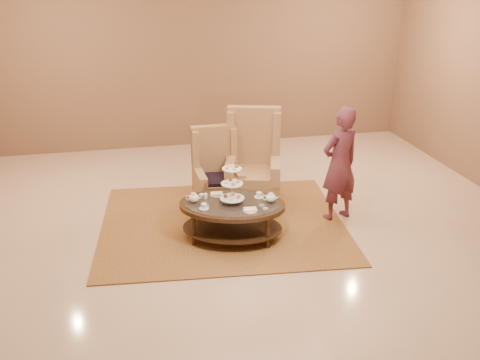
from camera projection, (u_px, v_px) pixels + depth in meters
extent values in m
plane|color=beige|center=(247.00, 238.00, 6.89)|extent=(8.00, 8.00, 0.00)
cube|color=beige|center=(247.00, 238.00, 6.89)|extent=(8.00, 8.00, 0.02)
cube|color=#846148|center=(200.00, 53.00, 9.85)|extent=(8.00, 0.04, 3.50)
cube|color=#A3783A|center=(223.00, 223.00, 7.28)|extent=(3.47, 2.97, 0.02)
cylinder|color=black|center=(194.00, 230.00, 6.62)|extent=(0.07, 0.07, 0.44)
cylinder|color=black|center=(268.00, 233.00, 6.56)|extent=(0.07, 0.07, 0.44)
cylinder|color=black|center=(199.00, 213.00, 7.07)|extent=(0.07, 0.07, 0.44)
cylinder|color=black|center=(269.00, 216.00, 7.01)|extent=(0.07, 0.07, 0.44)
cylinder|color=silver|center=(232.00, 183.00, 6.61)|extent=(0.01, 0.01, 0.55)
torus|color=silver|center=(232.00, 162.00, 6.50)|extent=(0.14, 0.05, 0.14)
cylinder|color=white|center=(232.00, 198.00, 6.68)|extent=(0.38, 0.38, 0.01)
cylinder|color=white|center=(232.00, 183.00, 6.61)|extent=(0.34, 0.34, 0.01)
cylinder|color=white|center=(232.00, 169.00, 6.53)|extent=(0.30, 0.30, 0.01)
cylinder|color=#BF626B|center=(239.00, 197.00, 6.67)|extent=(0.05, 0.05, 0.04)
cylinder|color=tan|center=(233.00, 194.00, 6.75)|extent=(0.05, 0.05, 0.04)
cylinder|color=brown|center=(225.00, 196.00, 6.68)|extent=(0.05, 0.05, 0.04)
cylinder|color=white|center=(231.00, 199.00, 6.60)|extent=(0.05, 0.05, 0.04)
ellipsoid|color=tan|center=(238.00, 181.00, 6.62)|extent=(0.06, 0.06, 0.03)
ellipsoid|color=brown|center=(231.00, 180.00, 6.67)|extent=(0.06, 0.06, 0.03)
ellipsoid|color=white|center=(226.00, 182.00, 6.59)|extent=(0.06, 0.06, 0.03)
ellipsoid|color=#BF626B|center=(233.00, 184.00, 6.53)|extent=(0.06, 0.06, 0.03)
cube|color=brown|center=(237.00, 166.00, 6.56)|extent=(0.06, 0.05, 0.02)
cube|color=white|center=(229.00, 166.00, 6.58)|extent=(0.06, 0.05, 0.02)
cube|color=#BF626B|center=(227.00, 168.00, 6.50)|extent=(0.06, 0.05, 0.02)
cube|color=tan|center=(235.00, 169.00, 6.48)|extent=(0.06, 0.05, 0.02)
ellipsoid|color=white|center=(194.00, 198.00, 6.70)|extent=(0.16, 0.16, 0.11)
cylinder|color=white|center=(194.00, 194.00, 6.68)|extent=(0.08, 0.08, 0.01)
sphere|color=white|center=(193.00, 193.00, 6.67)|extent=(0.03, 0.03, 0.02)
cone|color=white|center=(200.00, 198.00, 6.69)|extent=(0.08, 0.05, 0.06)
torus|color=white|center=(188.00, 198.00, 6.70)|extent=(0.08, 0.03, 0.07)
ellipsoid|color=white|center=(271.00, 198.00, 6.70)|extent=(0.16, 0.16, 0.11)
cylinder|color=white|center=(271.00, 194.00, 6.68)|extent=(0.08, 0.08, 0.01)
sphere|color=white|center=(271.00, 193.00, 6.68)|extent=(0.03, 0.03, 0.02)
cone|color=white|center=(277.00, 198.00, 6.70)|extent=(0.08, 0.05, 0.06)
torus|color=white|center=(266.00, 198.00, 6.71)|extent=(0.08, 0.03, 0.07)
cylinder|color=white|center=(204.00, 208.00, 6.55)|extent=(0.15, 0.15, 0.01)
cylinder|color=white|center=(204.00, 206.00, 6.53)|extent=(0.09, 0.09, 0.06)
torus|color=white|center=(207.00, 206.00, 6.53)|extent=(0.04, 0.02, 0.04)
cylinder|color=white|center=(259.00, 197.00, 6.87)|extent=(0.15, 0.15, 0.01)
cylinder|color=white|center=(259.00, 195.00, 6.85)|extent=(0.09, 0.09, 0.06)
torus|color=white|center=(262.00, 195.00, 6.85)|extent=(0.04, 0.02, 0.04)
cylinder|color=white|center=(217.00, 195.00, 6.93)|extent=(0.22, 0.22, 0.01)
cube|color=#F3E6CD|center=(217.00, 194.00, 6.92)|extent=(0.16, 0.12, 0.02)
cylinder|color=white|center=(250.00, 211.00, 6.49)|extent=(0.22, 0.22, 0.01)
cube|color=#F3E6CD|center=(250.00, 209.00, 6.48)|extent=(0.16, 0.12, 0.02)
cylinder|color=white|center=(206.00, 196.00, 6.82)|extent=(0.06, 0.06, 0.07)
cylinder|color=white|center=(265.00, 208.00, 6.53)|extent=(0.08, 0.08, 0.02)
cylinder|color=#BF626B|center=(265.00, 208.00, 6.53)|extent=(0.05, 0.05, 0.01)
cylinder|color=white|center=(262.00, 205.00, 6.63)|extent=(0.08, 0.08, 0.02)
cylinder|color=brown|center=(262.00, 204.00, 6.62)|extent=(0.05, 0.05, 0.01)
cylinder|color=white|center=(201.00, 195.00, 6.92)|extent=(0.08, 0.08, 0.02)
cylinder|color=white|center=(201.00, 194.00, 6.91)|extent=(0.05, 0.05, 0.01)
cube|color=#B08052|center=(218.00, 197.00, 7.64)|extent=(0.66, 0.66, 0.38)
cube|color=#B08052|center=(219.00, 183.00, 7.51)|extent=(0.56, 0.56, 0.09)
cube|color=#B08052|center=(214.00, 165.00, 7.72)|extent=(0.64, 0.16, 1.18)
cube|color=#B08052|center=(195.00, 149.00, 7.52)|extent=(0.10, 0.20, 0.54)
cube|color=#B08052|center=(233.00, 146.00, 7.65)|extent=(0.10, 0.20, 0.54)
cube|color=#B08052|center=(200.00, 180.00, 7.42)|extent=(0.14, 0.58, 0.24)
cube|color=#B08052|center=(237.00, 176.00, 7.54)|extent=(0.14, 0.58, 0.24)
cube|color=black|center=(219.00, 180.00, 7.46)|extent=(0.54, 0.50, 0.05)
cube|color=#B08052|center=(253.00, 192.00, 7.71)|extent=(0.93, 0.93, 0.46)
cube|color=#B08052|center=(253.00, 175.00, 7.56)|extent=(0.79, 0.79, 0.11)
cube|color=#B08052|center=(254.00, 154.00, 7.83)|extent=(0.77, 0.34, 1.41)
cube|color=#B08052|center=(231.00, 133.00, 7.68)|extent=(0.17, 0.26, 0.65)
cube|color=#B08052|center=(277.00, 134.00, 7.65)|extent=(0.17, 0.26, 0.65)
cube|color=#B08052|center=(231.00, 169.00, 7.54)|extent=(0.30, 0.69, 0.28)
cube|color=#B08052|center=(275.00, 170.00, 7.51)|extent=(0.30, 0.69, 0.28)
imported|color=#5F2837|center=(340.00, 164.00, 7.15)|extent=(0.67, 0.55, 1.59)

